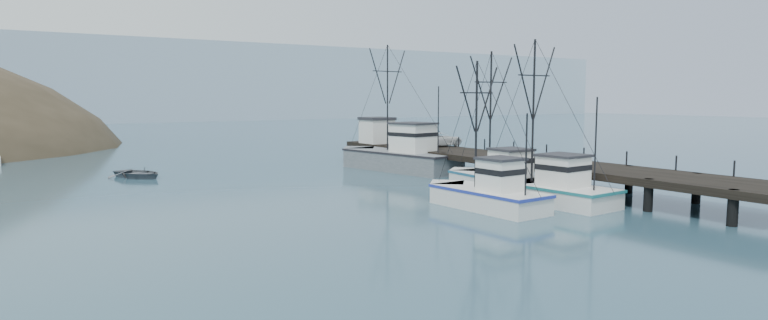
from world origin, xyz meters
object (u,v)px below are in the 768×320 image
work_vessel (398,157)px  pickup_truck (439,139)px  trawler_near (543,190)px  pier (505,160)px  trawler_mid (485,195)px  motorboat (139,178)px  pier_shed (377,130)px  trawler_far (497,180)px

work_vessel → pickup_truck: size_ratio=2.82×
trawler_near → pier: bearing=59.5°
trawler_mid → pickup_truck: (11.75, 19.85, 1.90)m
trawler_near → pickup_truck: bearing=71.1°
trawler_mid → work_vessel: (6.41, 19.31, 0.41)m
trawler_near → motorboat: 34.07m
work_vessel → pier_shed: work_vessel is taller
pickup_truck → trawler_near: bearing=159.0°
trawler_near → motorboat: bearing=126.7°
trawler_far → work_vessel: 14.81m
trawler_near → trawler_mid: trawler_near is taller
trawler_mid → motorboat: 31.09m
pier_shed → trawler_far: bearing=-98.7°
trawler_far → pickup_truck: trawler_far is taller
motorboat → trawler_mid: bearing=-86.7°
pier → motorboat: 31.54m
trawler_far → motorboat: (-20.86, 22.39, -0.82)m
trawler_near → work_vessel: 19.76m
trawler_near → motorboat: (-20.35, 27.31, -0.82)m
trawler_near → trawler_mid: (-4.84, 0.38, -0.00)m
trawler_far → motorboat: trawler_far is taller
trawler_far → pier_shed: trawler_far is taller
motorboat → trawler_near: bearing=-79.9°
motorboat → pier_shed: bearing=-26.9°
trawler_far → pickup_truck: (6.40, 15.31, 1.89)m
trawler_near → work_vessel: work_vessel is taller
pier → work_vessel: bearing=110.1°
pier → trawler_near: bearing=-120.5°
trawler_near → pier_shed: bearing=81.8°
trawler_mid → pickup_truck: trawler_mid is taller
motorboat → pickup_truck: bearing=-41.2°
trawler_far → pier_shed: 22.69m
pickup_truck → motorboat: (-27.26, 7.08, -2.71)m
work_vessel → motorboat: bearing=160.8°
trawler_near → pickup_truck: 21.46m
pier → trawler_mid: (-10.25, -8.82, -0.87)m
pier → pickup_truck: 11.18m
motorboat → pier: bearing=-61.7°
pier_shed → motorboat: bearing=179.7°
trawler_mid → work_vessel: 20.35m
trawler_far → pickup_truck: size_ratio=2.07×
work_vessel → motorboat: size_ratio=2.84×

